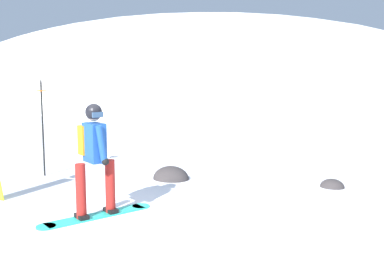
% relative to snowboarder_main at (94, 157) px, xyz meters
% --- Properties ---
extents(ground_plane, '(300.00, 300.00, 0.00)m').
position_rel_snowboarder_main_xyz_m(ground_plane, '(0.48, -0.09, -0.92)').
color(ground_plane, white).
extents(ridge_peak_main, '(41.26, 37.14, 12.47)m').
position_rel_snowboarder_main_xyz_m(ridge_peak_main, '(-10.39, 29.58, -0.92)').
color(ridge_peak_main, white).
rests_on(ridge_peak_main, ground).
extents(ridge_peak_far, '(30.57, 27.51, 8.74)m').
position_rel_snowboarder_main_xyz_m(ridge_peak_far, '(-37.24, 47.39, -0.92)').
color(ridge_peak_far, white).
rests_on(ridge_peak_far, ground).
extents(snowboarder_main, '(1.03, 1.65, 1.71)m').
position_rel_snowboarder_main_xyz_m(snowboarder_main, '(0.00, 0.00, 0.00)').
color(snowboarder_main, '#23B7A3').
rests_on(snowboarder_main, ground).
extents(piste_marker_near, '(0.20, 0.20, 2.02)m').
position_rel_snowboarder_main_xyz_m(piste_marker_near, '(-2.53, 1.78, 0.23)').
color(piste_marker_near, black).
rests_on(piste_marker_near, ground).
extents(rock_dark, '(0.45, 0.38, 0.32)m').
position_rel_snowboarder_main_xyz_m(rock_dark, '(3.08, 3.18, -0.92)').
color(rock_dark, '#383333').
rests_on(rock_dark, ground).
extents(rock_mid, '(0.74, 0.63, 0.52)m').
position_rel_snowboarder_main_xyz_m(rock_mid, '(0.02, 2.56, -0.92)').
color(rock_mid, '#383333').
rests_on(rock_mid, ground).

